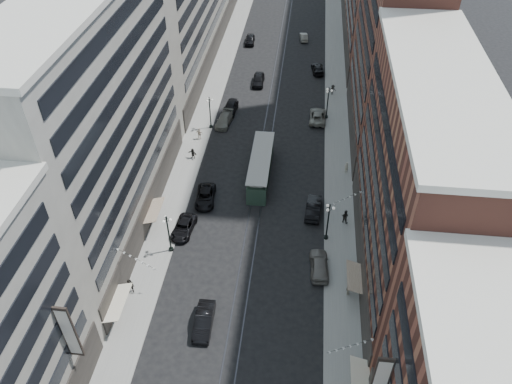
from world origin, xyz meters
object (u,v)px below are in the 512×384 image
at_px(lamppost_sw_far, 169,233).
at_px(pedestrian_2, 131,286).
at_px(car_10, 313,208).
at_px(pedestrian_9, 333,90).
at_px(car_2, 184,227).
at_px(pedestrian_4, 348,289).
at_px(pedestrian_5, 193,153).
at_px(lamppost_sw_mid, 210,111).
at_px(car_11, 318,116).
at_px(car_4, 319,265).
at_px(lamppost_se_mid, 328,102).
at_px(car_5, 204,321).
at_px(pedestrian_6, 200,134).
at_px(car_9, 250,40).
at_px(pedestrian_7, 345,216).
at_px(car_14, 304,37).
at_px(car_13, 258,80).
at_px(streetcar, 261,168).
at_px(car_12, 318,68).
at_px(lamppost_se_far, 328,221).
at_px(car_7, 205,196).
at_px(car_extra_0, 231,107).
at_px(pedestrian_8, 346,167).
at_px(car_8, 224,120).

height_order(lamppost_sw_far, pedestrian_2, lamppost_sw_far).
relative_size(car_10, pedestrian_9, 2.87).
relative_size(lamppost_sw_far, car_10, 1.05).
distance_m(car_2, pedestrian_4, 21.39).
bearing_deg(car_10, pedestrian_5, -24.86).
distance_m(car_2, car_10, 16.77).
bearing_deg(lamppost_sw_mid, car_11, 14.16).
distance_m(car_2, car_4, 17.39).
bearing_deg(lamppost_se_mid, car_11, -153.46).
relative_size(car_5, pedestrian_6, 2.69).
relative_size(lamppost_sw_far, car_9, 1.16).
bearing_deg(pedestrian_5, pedestrian_7, -4.73).
xyz_separation_m(car_14, pedestrian_9, (5.87, -23.13, 0.37)).
bearing_deg(car_2, car_13, 87.73).
relative_size(streetcar, car_14, 2.99).
distance_m(car_12, pedestrian_9, 9.01).
bearing_deg(car_2, car_4, -9.63).
bearing_deg(car_11, pedestrian_2, 63.48).
bearing_deg(lamppost_se_far, lamppost_sw_far, -167.74).
xyz_separation_m(pedestrian_4, car_12, (-4.01, 52.76, -0.27)).
xyz_separation_m(car_5, pedestrian_9, (13.56, 49.81, 0.23)).
bearing_deg(pedestrian_9, streetcar, -132.29).
bearing_deg(car_7, pedestrian_9, 56.10).
height_order(car_14, pedestrian_7, pedestrian_7).
height_order(lamppost_sw_far, car_14, lamppost_sw_far).
height_order(car_7, car_extra_0, car_extra_0).
distance_m(lamppost_sw_mid, car_10, 24.95).
height_order(lamppost_sw_far, car_9, lamppost_sw_far).
xyz_separation_m(lamppost_se_mid, car_9, (-16.00, 28.05, -2.28)).
xyz_separation_m(lamppost_sw_far, streetcar, (9.20, 15.36, -1.49)).
bearing_deg(pedestrian_9, car_2, -136.68).
height_order(lamppost_sw_far, lamppost_se_mid, same).
xyz_separation_m(lamppost_sw_mid, pedestrian_9, (19.46, 12.85, -2.03)).
bearing_deg(streetcar, pedestrian_7, -35.55).
height_order(car_9, car_14, car_9).
height_order(pedestrian_2, pedestrian_4, pedestrian_2).
relative_size(pedestrian_4, car_12, 0.34).
height_order(car_2, pedestrian_8, pedestrian_8).
distance_m(streetcar, pedestrian_6, 13.27).
distance_m(lamppost_se_mid, car_14, 31.44).
height_order(lamppost_se_far, streetcar, lamppost_se_far).
relative_size(car_5, pedestrian_7, 2.60).
distance_m(car_7, car_11, 26.23).
bearing_deg(lamppost_sw_far, lamppost_sw_mid, 90.00).
bearing_deg(streetcar, car_8, 119.03).
distance_m(pedestrian_4, car_11, 35.80).
relative_size(car_2, car_extra_0, 0.99).
bearing_deg(streetcar, pedestrian_9, 67.28).
bearing_deg(pedestrian_8, car_11, -106.46).
distance_m(car_8, car_11, 15.29).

